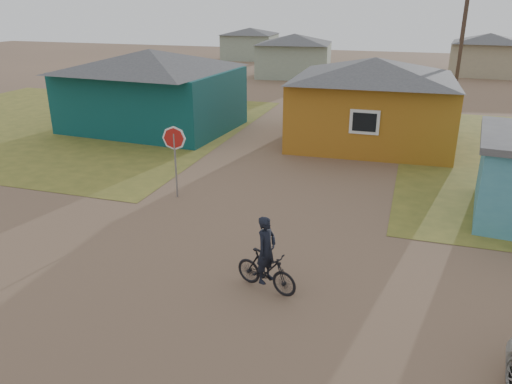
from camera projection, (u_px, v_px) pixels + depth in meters
ground at (200, 285)px, 11.71m from camera, size 120.00×120.00×0.00m
grass_nw at (60, 123)px, 27.23m from camera, size 20.00×18.00×0.00m
house_teal at (152, 88)px, 25.38m from camera, size 8.93×7.08×4.00m
house_yellow at (372, 100)px, 22.72m from camera, size 7.72×6.76×3.90m
house_pale_west at (294, 55)px, 42.97m from camera, size 7.04×6.15×3.60m
house_beige_east at (488, 54)px, 43.76m from camera, size 6.95×6.05×3.60m
house_pale_north at (250, 43)px, 55.94m from camera, size 6.28×5.81×3.40m
utility_pole_near at (462, 41)px, 27.93m from camera, size 1.40×0.20×8.00m
utility_pole_far at (463, 27)px, 41.87m from camera, size 1.40×0.20×8.00m
stop_sign at (174, 146)px, 16.32m from camera, size 0.78×0.27×2.46m
cyclist at (266, 264)px, 11.32m from camera, size 1.67×0.93×1.82m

